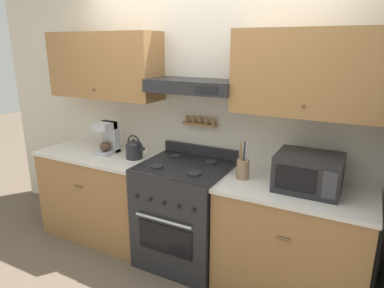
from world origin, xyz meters
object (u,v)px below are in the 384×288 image
at_px(coffee_maker, 108,137).
at_px(utensil_crock, 243,168).
at_px(stove_range, 184,213).
at_px(tea_kettle, 134,149).
at_px(microwave, 308,172).

xyz_separation_m(coffee_maker, utensil_crock, (1.43, -0.03, -0.07)).
xyz_separation_m(stove_range, tea_kettle, (-0.56, 0.03, 0.53)).
distance_m(tea_kettle, utensil_crock, 1.09).
relative_size(coffee_maker, microwave, 0.67).
distance_m(microwave, utensil_crock, 0.51).
relative_size(stove_range, utensil_crock, 3.36).
bearing_deg(tea_kettle, utensil_crock, 0.00).
height_order(coffee_maker, microwave, coffee_maker).
xyz_separation_m(coffee_maker, microwave, (1.94, -0.01, -0.02)).
bearing_deg(stove_range, utensil_crock, 3.00).
distance_m(stove_range, tea_kettle, 0.77).
bearing_deg(coffee_maker, utensil_crock, -1.20).
xyz_separation_m(tea_kettle, coffee_maker, (-0.34, 0.03, 0.07)).
height_order(stove_range, microwave, microwave).
xyz_separation_m(tea_kettle, utensil_crock, (1.09, 0.00, -0.01)).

